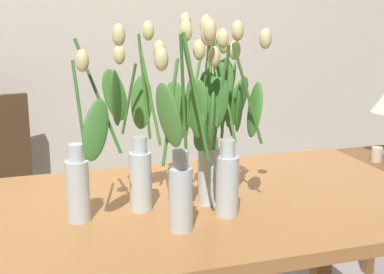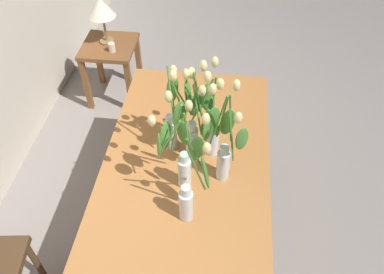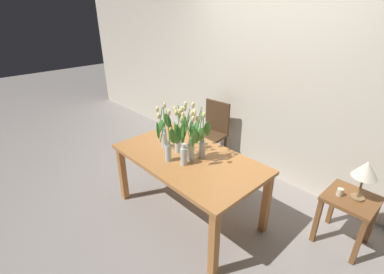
# 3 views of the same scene
# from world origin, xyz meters

# --- Properties ---
(room_wall_rear) EXTENTS (9.00, 0.10, 2.70)m
(room_wall_rear) POSITION_xyz_m (0.00, 1.42, 1.35)
(room_wall_rear) COLOR beige
(room_wall_rear) RESTS_ON ground
(dining_table) EXTENTS (1.60, 0.90, 0.74)m
(dining_table) POSITION_xyz_m (0.00, 0.00, 0.65)
(dining_table) COLOR #B7753D
(dining_table) RESTS_ON ground
(tulip_vase_0) EXTENTS (0.23, 0.20, 0.55)m
(tulip_vase_0) POSITION_xyz_m (0.09, -0.11, 0.95)
(tulip_vase_0) COLOR silver
(tulip_vase_0) RESTS_ON dining_table
(tulip_vase_1) EXTENTS (0.20, 0.16, 0.59)m
(tulip_vase_1) POSITION_xyz_m (0.07, -0.05, 0.95)
(tulip_vase_1) COLOR silver
(tulip_vase_1) RESTS_ON dining_table
(tulip_vase_2) EXTENTS (0.22, 0.19, 0.57)m
(tulip_vase_2) POSITION_xyz_m (-0.14, 0.02, 0.95)
(tulip_vase_2) COLOR silver
(tulip_vase_2) RESTS_ON dining_table
(tulip_vase_3) EXTENTS (0.18, 0.15, 0.57)m
(tulip_vase_3) POSITION_xyz_m (-0.32, -0.06, 0.92)
(tulip_vase_3) COLOR silver
(tulip_vase_3) RESTS_ON dining_table
(tulip_vase_4) EXTENTS (0.23, 0.17, 0.59)m
(tulip_vase_4) POSITION_xyz_m (0.11, 0.07, 0.98)
(tulip_vase_4) COLOR silver
(tulip_vase_4) RESTS_ON dining_table
(tulip_vase_5) EXTENTS (0.21, 0.23, 0.58)m
(tulip_vase_5) POSITION_xyz_m (-0.07, -0.19, 0.97)
(tulip_vase_5) COLOR silver
(tulip_vase_5) RESTS_ON dining_table
(side_table) EXTENTS (0.44, 0.44, 0.55)m
(side_table) POSITION_xyz_m (1.36, 0.83, 0.43)
(side_table) COLOR brown
(side_table) RESTS_ON ground
(pillar_candle) EXTENTS (0.06, 0.06, 0.07)m
(pillar_candle) POSITION_xyz_m (1.27, 0.77, 0.59)
(pillar_candle) COLOR beige
(pillar_candle) RESTS_ON side_table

